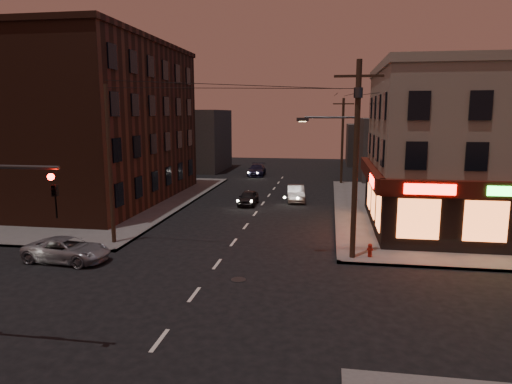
% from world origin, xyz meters
% --- Properties ---
extents(ground, '(120.00, 120.00, 0.00)m').
position_xyz_m(ground, '(0.00, 0.00, 0.00)').
color(ground, black).
rests_on(ground, ground).
extents(sidewalk_ne, '(24.00, 28.00, 0.15)m').
position_xyz_m(sidewalk_ne, '(18.00, 19.00, 0.07)').
color(sidewalk_ne, '#514F4C').
rests_on(sidewalk_ne, ground).
extents(sidewalk_nw, '(24.00, 28.00, 0.15)m').
position_xyz_m(sidewalk_nw, '(-18.00, 19.00, 0.07)').
color(sidewalk_nw, '#514F4C').
rests_on(sidewalk_nw, ground).
extents(pizza_building, '(15.85, 12.85, 10.50)m').
position_xyz_m(pizza_building, '(15.93, 13.43, 5.35)').
color(pizza_building, gray).
rests_on(pizza_building, sidewalk_ne).
extents(brick_apartment, '(12.00, 20.00, 13.00)m').
position_xyz_m(brick_apartment, '(-14.50, 19.00, 6.65)').
color(brick_apartment, '#402014').
rests_on(brick_apartment, sidewalk_nw).
extents(bg_building_ne_a, '(10.00, 12.00, 7.00)m').
position_xyz_m(bg_building_ne_a, '(14.00, 38.00, 3.50)').
color(bg_building_ne_a, '#3F3D3A').
rests_on(bg_building_ne_a, ground).
extents(bg_building_nw, '(9.00, 10.00, 8.00)m').
position_xyz_m(bg_building_nw, '(-13.00, 42.00, 4.00)').
color(bg_building_nw, '#3F3D3A').
rests_on(bg_building_nw, ground).
extents(bg_building_ne_b, '(8.00, 8.00, 6.00)m').
position_xyz_m(bg_building_ne_b, '(12.00, 52.00, 3.00)').
color(bg_building_ne_b, '#3F3D3A').
rests_on(bg_building_ne_b, ground).
extents(utility_pole_main, '(4.20, 0.44, 10.00)m').
position_xyz_m(utility_pole_main, '(6.68, 5.80, 5.76)').
color(utility_pole_main, '#382619').
rests_on(utility_pole_main, sidewalk_ne).
extents(utility_pole_far, '(0.26, 0.26, 9.00)m').
position_xyz_m(utility_pole_far, '(6.80, 32.00, 4.65)').
color(utility_pole_far, '#382619').
rests_on(utility_pole_far, sidewalk_ne).
extents(utility_pole_west, '(0.24, 0.24, 9.00)m').
position_xyz_m(utility_pole_west, '(-6.80, 6.50, 4.65)').
color(utility_pole_west, '#382619').
rests_on(utility_pole_west, sidewalk_nw).
extents(suv_cross, '(4.59, 2.40, 1.23)m').
position_xyz_m(suv_cross, '(-7.75, 3.22, 0.62)').
color(suv_cross, gray).
rests_on(suv_cross, ground).
extents(sedan_near, '(1.42, 3.52, 1.20)m').
position_xyz_m(sedan_near, '(-1.12, 19.29, 0.60)').
color(sedan_near, black).
rests_on(sedan_near, ground).
extents(sedan_mid, '(1.88, 4.26, 1.36)m').
position_xyz_m(sedan_mid, '(2.67, 21.63, 0.68)').
color(sedan_mid, slate).
rests_on(sedan_mid, ground).
extents(sedan_far, '(2.16, 4.89, 1.40)m').
position_xyz_m(sedan_far, '(-3.30, 37.38, 0.70)').
color(sedan_far, black).
rests_on(sedan_far, ground).
extents(fire_hydrant, '(0.32, 0.32, 0.72)m').
position_xyz_m(fire_hydrant, '(7.71, 6.00, 0.54)').
color(fire_hydrant, maroon).
rests_on(fire_hydrant, sidewalk_ne).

